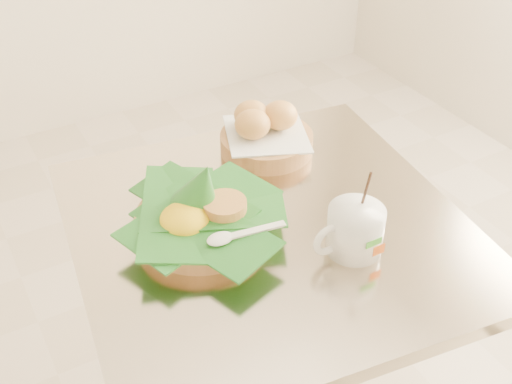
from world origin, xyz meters
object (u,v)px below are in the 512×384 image
cafe_table (268,308)px  bread_basket (265,133)px  coffee_mug (354,230)px  rice_basket (201,214)px

cafe_table → bread_basket: 0.37m
bread_basket → cafe_table: bearing=-117.8°
cafe_table → bread_basket: bread_basket is taller
cafe_table → coffee_mug: bearing=-54.7°
rice_basket → bread_basket: bearing=37.7°
cafe_table → rice_basket: 0.29m
bread_basket → coffee_mug: bearing=-94.5°
coffee_mug → cafe_table: bearing=125.3°
rice_basket → cafe_table: bearing=-21.3°
cafe_table → coffee_mug: 0.31m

